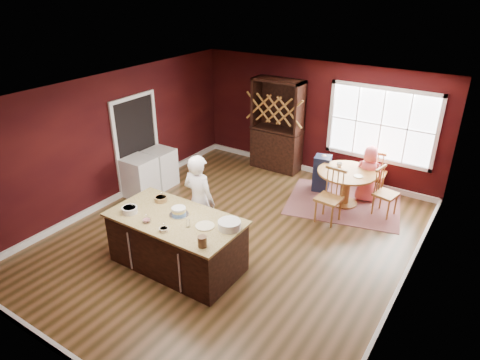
% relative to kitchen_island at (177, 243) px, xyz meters
% --- Properties ---
extents(room_shell, '(7.00, 7.00, 7.00)m').
position_rel_kitchen_island_xyz_m(room_shell, '(0.33, 1.19, 0.91)').
color(room_shell, brown).
rests_on(room_shell, ground).
extents(window, '(2.36, 0.10, 1.66)m').
position_rel_kitchen_island_xyz_m(window, '(1.83, 4.66, 1.06)').
color(window, white).
rests_on(window, room_shell).
extents(doorway, '(0.08, 1.26, 2.13)m').
position_rel_kitchen_island_xyz_m(doorway, '(-2.64, 1.79, 0.59)').
color(doorway, white).
rests_on(doorway, room_shell).
extents(kitchen_island, '(2.20, 1.15, 0.92)m').
position_rel_kitchen_island_xyz_m(kitchen_island, '(0.00, 0.00, 0.00)').
color(kitchen_island, black).
rests_on(kitchen_island, ground).
extents(dining_table, '(1.21, 1.21, 0.75)m').
position_rel_kitchen_island_xyz_m(dining_table, '(1.56, 3.56, 0.10)').
color(dining_table, brown).
rests_on(dining_table, ground).
extents(baker, '(0.64, 0.43, 1.73)m').
position_rel_kitchen_island_xyz_m(baker, '(-0.08, 0.72, 0.42)').
color(baker, white).
rests_on(baker, ground).
extents(layer_cake, '(0.32, 0.32, 0.13)m').
position_rel_kitchen_island_xyz_m(layer_cake, '(-0.00, 0.10, 0.55)').
color(layer_cake, silver).
rests_on(layer_cake, kitchen_island).
extents(bowl_blue, '(0.26, 0.26, 0.10)m').
position_rel_kitchen_island_xyz_m(bowl_blue, '(-0.72, -0.28, 0.53)').
color(bowl_blue, white).
rests_on(bowl_blue, kitchen_island).
extents(bowl_yellow, '(0.22, 0.22, 0.08)m').
position_rel_kitchen_island_xyz_m(bowl_yellow, '(-0.56, 0.29, 0.52)').
color(bowl_yellow, olive).
rests_on(bowl_yellow, kitchen_island).
extents(bowl_pink, '(0.14, 0.14, 0.05)m').
position_rel_kitchen_island_xyz_m(bowl_pink, '(-0.28, -0.35, 0.51)').
color(bowl_pink, silver).
rests_on(bowl_pink, kitchen_island).
extents(bowl_olive, '(0.14, 0.14, 0.05)m').
position_rel_kitchen_island_xyz_m(bowl_olive, '(0.12, -0.39, 0.51)').
color(bowl_olive, beige).
rests_on(bowl_olive, kitchen_island).
extents(drinking_glass, '(0.07, 0.07, 0.13)m').
position_rel_kitchen_island_xyz_m(drinking_glass, '(0.36, -0.10, 0.55)').
color(drinking_glass, silver).
rests_on(drinking_glass, kitchen_island).
extents(dinner_plate, '(0.30, 0.30, 0.02)m').
position_rel_kitchen_island_xyz_m(dinner_plate, '(0.56, 0.05, 0.49)').
color(dinner_plate, '#FFEDB7').
rests_on(dinner_plate, kitchen_island).
extents(white_tub, '(0.36, 0.36, 0.12)m').
position_rel_kitchen_island_xyz_m(white_tub, '(0.91, 0.22, 0.54)').
color(white_tub, white).
rests_on(white_tub, kitchen_island).
extents(stoneware_crock, '(0.13, 0.13, 0.16)m').
position_rel_kitchen_island_xyz_m(stoneware_crock, '(0.86, -0.39, 0.56)').
color(stoneware_crock, '#432F1F').
rests_on(stoneware_crock, kitchen_island).
extents(toy_figurine, '(0.04, 0.04, 0.07)m').
position_rel_kitchen_island_xyz_m(toy_figurine, '(0.77, -0.25, 0.52)').
color(toy_figurine, '#F6C302').
rests_on(toy_figurine, kitchen_island).
extents(rug, '(2.66, 2.27, 0.01)m').
position_rel_kitchen_island_xyz_m(rug, '(1.56, 3.56, -0.43)').
color(rug, brown).
rests_on(rug, ground).
extents(chair_east, '(0.48, 0.50, 1.02)m').
position_rel_kitchen_island_xyz_m(chair_east, '(2.40, 3.56, 0.07)').
color(chair_east, brown).
rests_on(chair_east, ground).
extents(chair_south, '(0.49, 0.47, 1.10)m').
position_rel_kitchen_island_xyz_m(chair_south, '(1.54, 2.69, 0.11)').
color(chair_south, olive).
rests_on(chair_south, ground).
extents(chair_north, '(0.49, 0.47, 1.08)m').
position_rel_kitchen_island_xyz_m(chair_north, '(1.92, 4.35, 0.10)').
color(chair_north, '#925C28').
rests_on(chair_north, ground).
extents(seated_woman, '(0.67, 0.51, 1.23)m').
position_rel_kitchen_island_xyz_m(seated_woman, '(1.88, 3.98, 0.18)').
color(seated_woman, '#F05E66').
rests_on(seated_woman, ground).
extents(high_chair, '(0.41, 0.41, 0.86)m').
position_rel_kitchen_island_xyz_m(high_chair, '(0.88, 3.88, -0.01)').
color(high_chair, black).
rests_on(high_chair, ground).
extents(toddler, '(0.18, 0.14, 0.26)m').
position_rel_kitchen_island_xyz_m(toddler, '(0.81, 3.91, 0.37)').
color(toddler, '#8CA5BF').
rests_on(toddler, high_chair).
extents(table_plate, '(0.19, 0.19, 0.01)m').
position_rel_kitchen_island_xyz_m(table_plate, '(1.83, 3.45, 0.32)').
color(table_plate, beige).
rests_on(table_plate, dining_table).
extents(table_cup, '(0.15, 0.15, 0.09)m').
position_rel_kitchen_island_xyz_m(table_cup, '(1.33, 3.70, 0.36)').
color(table_cup, silver).
rests_on(table_cup, dining_table).
extents(hutch, '(1.22, 0.51, 2.24)m').
position_rel_kitchen_island_xyz_m(hutch, '(-0.57, 4.41, 0.68)').
color(hutch, black).
rests_on(hutch, ground).
extents(washer, '(0.61, 0.59, 0.89)m').
position_rel_kitchen_island_xyz_m(washer, '(-2.31, 1.47, 0.00)').
color(washer, white).
rests_on(washer, ground).
extents(dryer, '(0.60, 0.58, 0.87)m').
position_rel_kitchen_island_xyz_m(dryer, '(-2.31, 2.11, -0.01)').
color(dryer, silver).
rests_on(dryer, ground).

